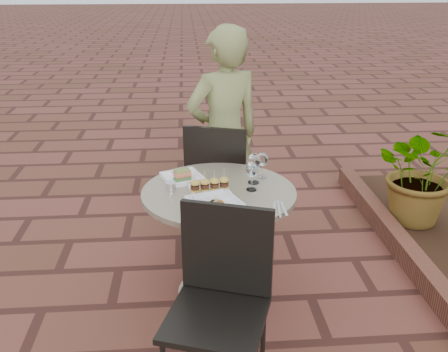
{
  "coord_description": "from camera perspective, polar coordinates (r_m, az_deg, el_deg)",
  "views": [
    {
      "loc": [
        0.08,
        -2.57,
        1.92
      ],
      "look_at": [
        0.29,
        0.07,
        0.82
      ],
      "focal_mm": 40.0,
      "sensor_mm": 36.0,
      "label": 1
    }
  ],
  "objects": [
    {
      "name": "chair_far",
      "position": [
        3.61,
        -0.66,
        0.23
      ],
      "size": [
        0.55,
        0.55,
        0.93
      ],
      "rotation": [
        0.0,
        0.0,
        2.84
      ],
      "color": "black",
      "rests_on": "ground"
    },
    {
      "name": "cutlery_set",
      "position": [
        2.69,
        6.3,
        -3.75
      ],
      "size": [
        0.11,
        0.21,
        0.0
      ],
      "primitive_type": null,
      "rotation": [
        0.0,
        0.0,
        -0.07
      ],
      "color": "silver",
      "rests_on": "cafe_table"
    },
    {
      "name": "wine_glass_right",
      "position": [
        2.86,
        3.21,
        0.61
      ],
      "size": [
        0.07,
        0.07,
        0.17
      ],
      "color": "white",
      "rests_on": "cafe_table"
    },
    {
      "name": "potted_plant_a",
      "position": [
        4.14,
        21.89,
        0.4
      ],
      "size": [
        0.87,
        0.8,
        0.83
      ],
      "primitive_type": "imported",
      "rotation": [
        0.0,
        0.0,
        -0.23
      ],
      "color": "#33662D",
      "rests_on": "mulch_bed"
    },
    {
      "name": "chair_near",
      "position": [
        2.37,
        -0.32,
        -12.71
      ],
      "size": [
        0.56,
        0.56,
        0.93
      ],
      "rotation": [
        0.0,
        0.0,
        -0.33
      ],
      "color": "black",
      "rests_on": "ground"
    },
    {
      "name": "plate_sliders",
      "position": [
        2.85,
        -1.65,
        -1.36
      ],
      "size": [
        0.25,
        0.25,
        0.14
      ],
      "rotation": [
        0.0,
        0.0,
        0.18
      ],
      "color": "white",
      "rests_on": "cafe_table"
    },
    {
      "name": "plate_salmon",
      "position": [
        3.06,
        -4.78,
        -0.07
      ],
      "size": [
        0.29,
        0.29,
        0.06
      ],
      "rotation": [
        0.0,
        0.0,
        0.37
      ],
      "color": "white",
      "rests_on": "cafe_table"
    },
    {
      "name": "steel_ramekin",
      "position": [
        2.92,
        -6.12,
        -1.16
      ],
      "size": [
        0.07,
        0.07,
        0.05
      ],
      "primitive_type": "cylinder",
      "rotation": [
        0.0,
        0.0,
        0.17
      ],
      "color": "silver",
      "rests_on": "cafe_table"
    },
    {
      "name": "planter_curb",
      "position": [
        3.73,
        20.48,
        -8.64
      ],
      "size": [
        0.12,
        3.0,
        0.15
      ],
      "primitive_type": "cube",
      "color": "brown",
      "rests_on": "ground"
    },
    {
      "name": "ground",
      "position": [
        3.21,
        -5.16,
        -14.28
      ],
      "size": [
        60.0,
        60.0,
        0.0
      ],
      "primitive_type": "plane",
      "color": "brown",
      "rests_on": "ground"
    },
    {
      "name": "wine_glass_far",
      "position": [
        3.05,
        4.41,
        1.84
      ],
      "size": [
        0.07,
        0.07,
        0.16
      ],
      "color": "white",
      "rests_on": "cafe_table"
    },
    {
      "name": "plate_tuna",
      "position": [
        2.71,
        -1.1,
        -3.05
      ],
      "size": [
        0.33,
        0.33,
        0.03
      ],
      "rotation": [
        0.0,
        0.0,
        0.4
      ],
      "color": "white",
      "rests_on": "cafe_table"
    },
    {
      "name": "wine_glass_mid",
      "position": [
        2.96,
        3.46,
        1.6
      ],
      "size": [
        0.08,
        0.08,
        0.19
      ],
      "color": "white",
      "rests_on": "cafe_table"
    },
    {
      "name": "diner",
      "position": [
        3.63,
        -0.01,
        4.48
      ],
      "size": [
        0.68,
        0.57,
        1.59
      ],
      "primitive_type": "imported",
      "rotation": [
        0.0,
        0.0,
        3.52
      ],
      "color": "olive",
      "rests_on": "ground"
    },
    {
      "name": "cafe_table",
      "position": [
        3.01,
        -0.57,
        -5.94
      ],
      "size": [
        0.9,
        0.9,
        0.73
      ],
      "color": "gray",
      "rests_on": "ground"
    }
  ]
}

